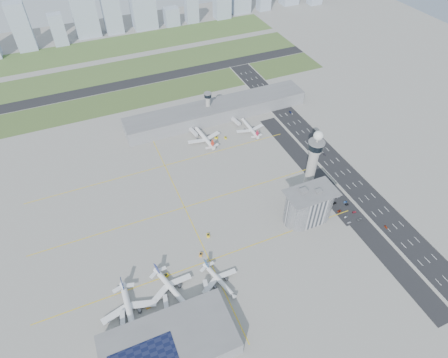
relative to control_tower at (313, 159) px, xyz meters
name	(u,v)px	position (x,y,z in m)	size (l,w,h in m)	color
ground	(240,218)	(-72.00, -8.00, -35.04)	(1000.00, 1000.00, 0.00)	#9A978F
grass_strip_0	(149,95)	(-92.00, 217.00, -35.00)	(480.00, 50.00, 0.08)	#405A2B
grass_strip_1	(135,68)	(-92.00, 292.00, -35.00)	(480.00, 60.00, 0.08)	#3C5628
grass_strip_2	(122,45)	(-92.00, 372.00, -35.00)	(480.00, 70.00, 0.08)	#43622E
runway	(141,81)	(-92.00, 254.00, -34.98)	(480.00, 22.00, 0.10)	black
highway	(350,181)	(43.00, -8.00, -34.99)	(28.00, 500.00, 0.10)	black
barrier_left	(338,184)	(29.00, -8.00, -34.44)	(0.60, 500.00, 1.20)	#9E9E99
barrier_right	(363,176)	(57.00, -8.00, -34.44)	(0.60, 500.00, 1.20)	#9E9E99
landside_road	(335,195)	(18.00, -18.00, -35.00)	(18.00, 260.00, 0.08)	black
parking_lot	(341,205)	(16.00, -30.00, -34.99)	(20.00, 44.00, 0.10)	black
taxiway_line_h_0	(210,261)	(-112.00, -38.00, -35.04)	(260.00, 0.60, 0.01)	yellow
taxiway_line_h_1	(184,207)	(-112.00, 22.00, -35.04)	(260.00, 0.60, 0.01)	yellow
taxiway_line_h_2	(165,166)	(-112.00, 82.00, -35.04)	(260.00, 0.60, 0.01)	yellow
taxiway_line_v	(184,207)	(-112.00, 22.00, -35.04)	(0.60, 260.00, 0.01)	yellow
control_tower	(313,159)	(0.00, 0.00, 0.00)	(14.00, 14.00, 64.50)	#ADAAA5
secondary_tower	(208,103)	(-42.00, 142.00, -16.24)	(8.60, 8.60, 31.90)	#ADAAA5
admin_building	(309,205)	(-20.01, -30.00, -19.74)	(42.00, 24.00, 33.50)	#B2B2B7
terminal_pier	(217,111)	(-32.00, 140.00, -27.14)	(210.00, 32.00, 15.80)	gray
near_terminal	(169,345)	(-160.07, -90.02, -28.62)	(84.00, 42.00, 13.00)	gray
airplane_near_a	(129,309)	(-178.28, -56.40, -28.68)	(45.43, 38.62, 12.72)	white
airplane_near_b	(171,286)	(-146.57, -50.88, -29.32)	(40.87, 34.74, 11.44)	white
airplane_near_c	(220,279)	(-112.32, -58.85, -29.95)	(36.38, 30.92, 10.19)	white
airplane_far_a	(204,135)	(-61.47, 105.50, -28.84)	(44.31, 37.67, 12.41)	white
airplane_far_b	(250,126)	(-9.24, 101.28, -29.72)	(38.01, 32.30, 10.64)	white
jet_bridge_near_0	(124,332)	(-185.00, -69.00, -32.19)	(14.00, 3.00, 5.70)	silver
jet_bridge_near_1	(168,315)	(-155.00, -69.00, -32.19)	(14.00, 3.00, 5.70)	silver
jet_bridge_near_2	(209,299)	(-125.00, -69.00, -32.19)	(14.00, 3.00, 5.70)	silver
jet_bridge_far_0	(191,130)	(-70.00, 124.00, -32.19)	(14.00, 3.00, 5.70)	silver
jet_bridge_far_1	(232,119)	(-20.00, 124.00, -32.19)	(14.00, 3.00, 5.70)	silver
tug_0	(148,307)	(-165.59, -56.76, -34.09)	(2.26, 3.29, 1.91)	orange
tug_1	(166,275)	(-146.81, -37.93, -34.01)	(2.43, 3.53, 2.05)	#E4C009
tug_2	(201,254)	(-116.44, -30.61, -34.04)	(2.38, 3.46, 2.01)	orange
tug_3	(208,235)	(-104.41, -15.49, -34.06)	(2.33, 3.39, 1.97)	yellow
tug_4	(216,138)	(-48.49, 102.67, -34.10)	(2.21, 3.22, 1.87)	yellow
tug_5	(225,138)	(-39.50, 98.74, -34.12)	(2.18, 3.18, 1.85)	yellow
car_lot_0	(349,222)	(10.11, -49.65, -34.44)	(1.41, 3.51, 1.19)	silver
car_lot_1	(346,217)	(11.50, -43.48, -34.48)	(1.19, 3.42, 1.13)	slate
car_lot_2	(339,211)	(10.35, -35.67, -34.50)	(1.81, 3.92, 1.09)	maroon
car_lot_3	(334,203)	(11.84, -26.21, -34.43)	(1.72, 4.23, 1.23)	black
car_lot_4	(327,197)	(9.88, -17.95, -34.44)	(1.42, 3.53, 1.20)	#0B1A48
car_lot_5	(326,193)	(11.86, -12.49, -34.39)	(1.38, 3.96, 1.30)	white
car_lot_6	(359,219)	(20.46, -50.10, -34.45)	(1.96, 4.24, 1.18)	slate
car_lot_7	(354,212)	(21.53, -41.80, -34.49)	(1.55, 3.82, 1.11)	#B0283B
car_lot_8	(347,204)	(21.03, -31.97, -34.42)	(1.47, 3.65, 1.24)	black
car_lot_9	(345,202)	(21.69, -28.94, -34.47)	(1.21, 3.46, 1.14)	navy
car_lot_10	(338,196)	(19.85, -20.75, -34.40)	(2.13, 4.62, 1.28)	#B3B8C8
car_lot_11	(336,191)	(21.76, -14.23, -34.47)	(1.60, 3.93, 1.14)	#9C9C9C
car_hw_0	(386,227)	(35.49, -65.83, -34.46)	(1.38, 3.44, 1.17)	#AA310F
car_hw_1	(325,154)	(42.33, 33.66, -34.45)	(1.24, 3.57, 1.18)	black
car_hw_2	(290,112)	(49.35, 113.77, -34.47)	(1.89, 4.10, 1.14)	#151F50
car_hw_4	(259,91)	(37.18, 169.53, -34.44)	(1.43, 3.54, 1.21)	gray
skyline_bldg_5	(21,27)	(-222.11, 411.66, -1.60)	(25.49, 20.39, 66.89)	#9EADC1
skyline_bldg_6	(58,30)	(-174.68, 409.90, -12.44)	(20.04, 16.03, 45.20)	#9EADC1
skyline_bldg_7	(85,15)	(-131.44, 428.89, -4.43)	(35.76, 28.61, 61.22)	#9EADC1
skyline_bldg_8	(110,5)	(-91.42, 423.56, 6.65)	(26.33, 21.06, 83.39)	#9EADC1
skyline_bldg_9	(143,8)	(-41.73, 424.32, -3.99)	(36.96, 29.57, 62.11)	#9EADC1
skyline_bldg_10	(172,17)	(1.27, 415.68, -21.17)	(23.01, 18.41, 27.75)	#9EADC1
skyline_bldg_11	(192,10)	(36.28, 415.34, -15.56)	(20.22, 16.18, 38.97)	#9EADC1
skyline_bldg_12	(222,3)	(90.17, 413.29, -11.60)	(26.14, 20.92, 46.89)	#9EADC1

